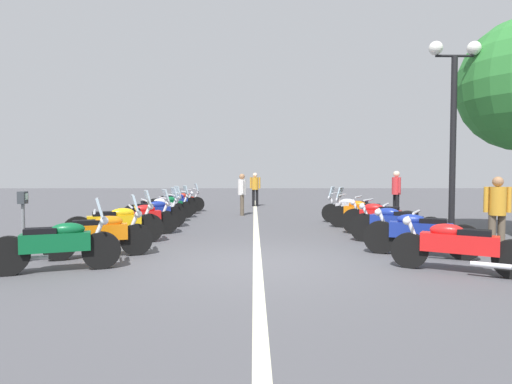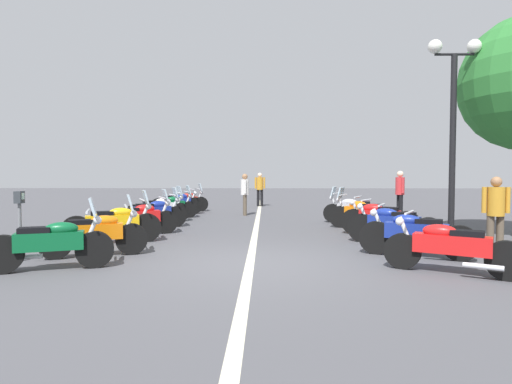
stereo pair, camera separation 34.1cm
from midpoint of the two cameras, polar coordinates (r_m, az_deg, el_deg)
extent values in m
plane|color=#4C4C51|center=(7.49, 0.47, -9.87)|extent=(80.00, 80.00, 0.00)
cube|color=beige|center=(12.85, 0.83, -4.67)|extent=(24.64, 0.16, 0.01)
cylinder|color=black|center=(7.57, -20.16, -7.46)|extent=(0.35, 0.64, 0.63)
cylinder|color=black|center=(7.73, -30.53, -7.45)|extent=(0.35, 0.64, 0.63)
cube|color=#0C592D|center=(7.59, -25.43, -6.15)|extent=(0.62, 1.08, 0.30)
ellipsoid|color=#0C592D|center=(7.55, -24.10, -4.64)|extent=(0.42, 0.58, 0.22)
cube|color=black|center=(7.60, -27.11, -4.80)|extent=(0.41, 0.54, 0.12)
cylinder|color=silver|center=(7.53, -20.66, -5.22)|extent=(0.16, 0.30, 0.58)
cylinder|color=silver|center=(7.49, -21.00, -2.49)|extent=(0.60, 0.25, 0.04)
sphere|color=silver|center=(7.50, -19.84, -3.69)|extent=(0.14, 0.14, 0.14)
cylinder|color=silver|center=(7.87, -28.26, -7.92)|extent=(0.26, 0.54, 0.08)
cube|color=silver|center=(7.48, -20.40, -1.95)|extent=(0.38, 0.24, 0.32)
cylinder|color=black|center=(8.58, -15.72, -6.26)|extent=(0.35, 0.63, 0.62)
cylinder|color=black|center=(8.60, -24.96, -6.39)|extent=(0.35, 0.63, 0.62)
cube|color=orange|center=(8.54, -20.36, -5.15)|extent=(0.64, 1.08, 0.30)
ellipsoid|color=orange|center=(8.51, -19.16, -3.80)|extent=(0.43, 0.58, 0.22)
cube|color=black|center=(8.52, -21.86, -3.97)|extent=(0.42, 0.54, 0.12)
cylinder|color=silver|center=(8.54, -16.14, -4.28)|extent=(0.17, 0.30, 0.58)
cylinder|color=silver|center=(8.50, -16.44, -1.88)|extent=(0.59, 0.26, 0.04)
sphere|color=silver|center=(8.53, -15.42, -2.93)|extent=(0.14, 0.14, 0.14)
cylinder|color=silver|center=(8.77, -23.04, -6.80)|extent=(0.27, 0.54, 0.08)
cube|color=silver|center=(8.50, -15.91, -1.40)|extent=(0.38, 0.24, 0.32)
cylinder|color=black|center=(10.09, -13.94, -4.79)|extent=(0.41, 0.67, 0.68)
cylinder|color=black|center=(9.96, -22.66, -5.00)|extent=(0.41, 0.67, 0.68)
cube|color=#EAB214|center=(9.97, -18.28, -3.88)|extent=(0.74, 1.17, 0.30)
ellipsoid|color=#EAB214|center=(9.97, -17.27, -2.72)|extent=(0.45, 0.58, 0.22)
cube|color=black|center=(9.94, -19.56, -2.88)|extent=(0.44, 0.54, 0.12)
cylinder|color=silver|center=(10.05, -14.29, -3.10)|extent=(0.19, 0.29, 0.58)
cylinder|color=silver|center=(10.02, -14.54, -1.06)|extent=(0.58, 0.30, 0.04)
sphere|color=silver|center=(10.05, -13.69, -1.95)|extent=(0.14, 0.14, 0.14)
cylinder|color=silver|center=(10.16, -20.94, -5.41)|extent=(0.30, 0.53, 0.08)
cube|color=silver|center=(10.02, -14.09, -0.65)|extent=(0.38, 0.26, 0.32)
cylinder|color=black|center=(11.40, -11.49, -4.08)|extent=(0.41, 0.62, 0.62)
cylinder|color=black|center=(11.12, -18.94, -4.32)|extent=(0.41, 0.62, 0.62)
cube|color=red|center=(11.22, -15.18, -3.29)|extent=(0.77, 1.13, 0.30)
ellipsoid|color=red|center=(11.24, -14.29, -2.25)|extent=(0.47, 0.58, 0.22)
cube|color=black|center=(11.17, -16.30, -2.41)|extent=(0.45, 0.55, 0.12)
cylinder|color=silver|center=(11.36, -11.79, -2.58)|extent=(0.20, 0.29, 0.58)
cylinder|color=silver|center=(11.32, -12.00, -0.77)|extent=(0.57, 0.32, 0.04)
sphere|color=silver|center=(11.37, -11.26, -1.56)|extent=(0.14, 0.14, 0.14)
cylinder|color=silver|center=(11.35, -17.55, -4.64)|extent=(0.32, 0.53, 0.08)
cube|color=silver|center=(11.34, -11.62, -0.41)|extent=(0.38, 0.27, 0.32)
cylinder|color=black|center=(12.77, -10.26, -3.34)|extent=(0.42, 0.62, 0.63)
cylinder|color=black|center=(12.44, -16.57, -3.56)|extent=(0.42, 0.62, 0.63)
cube|color=navy|center=(12.57, -13.38, -2.64)|extent=(0.76, 1.09, 0.30)
ellipsoid|color=navy|center=(12.60, -12.59, -1.70)|extent=(0.47, 0.58, 0.22)
cube|color=black|center=(12.51, -14.37, -1.84)|extent=(0.46, 0.55, 0.12)
cylinder|color=silver|center=(12.73, -10.53, -2.01)|extent=(0.20, 0.29, 0.58)
cylinder|color=silver|center=(12.69, -10.72, -0.39)|extent=(0.57, 0.33, 0.04)
sphere|color=silver|center=(12.75, -10.06, -1.10)|extent=(0.14, 0.14, 0.14)
cylinder|color=silver|center=(12.68, -15.44, -3.86)|extent=(0.33, 0.52, 0.08)
cube|color=silver|center=(12.71, -10.37, -0.07)|extent=(0.37, 0.28, 0.32)
cylinder|color=black|center=(14.21, -9.77, -2.75)|extent=(0.45, 0.61, 0.63)
cylinder|color=black|center=(13.75, -15.79, -2.98)|extent=(0.45, 0.61, 0.63)
cube|color=white|center=(13.94, -12.74, -2.13)|extent=(0.85, 1.14, 0.30)
ellipsoid|color=white|center=(13.98, -12.04, -1.29)|extent=(0.49, 0.58, 0.22)
cube|color=black|center=(13.87, -13.61, -1.42)|extent=(0.47, 0.55, 0.12)
cylinder|color=silver|center=(14.16, -10.01, -1.55)|extent=(0.21, 0.28, 0.58)
cylinder|color=silver|center=(14.13, -10.17, -0.10)|extent=(0.55, 0.36, 0.04)
sphere|color=silver|center=(14.19, -9.60, -0.73)|extent=(0.14, 0.14, 0.14)
cylinder|color=silver|center=(14.01, -14.75, -3.26)|extent=(0.36, 0.51, 0.08)
cube|color=silver|center=(14.16, -9.87, 0.19)|extent=(0.37, 0.29, 0.32)
cylinder|color=black|center=(15.40, -8.61, -2.39)|extent=(0.39, 0.61, 0.61)
cylinder|color=black|center=(15.07, -14.06, -2.54)|extent=(0.39, 0.61, 0.61)
cube|color=#0C592D|center=(15.20, -11.31, -1.79)|extent=(0.74, 1.14, 0.30)
ellipsoid|color=#0C592D|center=(15.23, -10.66, -1.03)|extent=(0.46, 0.58, 0.22)
cube|color=black|center=(15.15, -12.13, -1.13)|extent=(0.44, 0.55, 0.12)
cylinder|color=silver|center=(15.36, -8.83, -1.28)|extent=(0.19, 0.29, 0.58)
cylinder|color=silver|center=(15.33, -8.99, 0.06)|extent=(0.58, 0.30, 0.04)
sphere|color=silver|center=(15.38, -8.44, -0.53)|extent=(0.14, 0.14, 0.14)
cylinder|color=silver|center=(15.31, -13.08, -2.80)|extent=(0.31, 0.53, 0.08)
cube|color=silver|center=(15.35, -8.70, 0.32)|extent=(0.38, 0.26, 0.32)
cylinder|color=black|center=(16.81, -7.98, -1.87)|extent=(0.46, 0.65, 0.67)
cylinder|color=black|center=(16.35, -12.76, -2.03)|extent=(0.46, 0.65, 0.67)
cube|color=navy|center=(16.55, -10.34, -1.33)|extent=(0.80, 1.10, 0.30)
ellipsoid|color=navy|center=(16.60, -9.75, -0.62)|extent=(0.49, 0.58, 0.22)
cube|color=black|center=(16.48, -11.07, -0.73)|extent=(0.47, 0.55, 0.12)
cylinder|color=silver|center=(16.77, -8.17, -0.86)|extent=(0.21, 0.29, 0.58)
cylinder|color=silver|center=(16.74, -8.31, 0.37)|extent=(0.56, 0.34, 0.04)
sphere|color=silver|center=(16.80, -7.83, -0.17)|extent=(0.14, 0.14, 0.14)
cylinder|color=silver|center=(16.61, -11.96, -2.30)|extent=(0.34, 0.52, 0.08)
cylinder|color=black|center=(17.94, -7.09, -1.66)|extent=(0.34, 0.64, 0.63)
cylinder|color=black|center=(17.73, -11.41, -1.74)|extent=(0.34, 0.64, 0.63)
cube|color=maroon|center=(17.81, -9.24, -1.12)|extent=(0.61, 1.07, 0.30)
ellipsoid|color=maroon|center=(17.83, -8.67, -0.47)|extent=(0.42, 0.58, 0.22)
cube|color=black|center=(17.77, -9.95, -0.55)|extent=(0.41, 0.54, 0.12)
cylinder|color=silver|center=(17.91, -7.28, -0.71)|extent=(0.16, 0.30, 0.58)
cylinder|color=silver|center=(17.88, -7.42, 0.44)|extent=(0.60, 0.24, 0.04)
sphere|color=silver|center=(17.92, -6.94, -0.06)|extent=(0.14, 0.14, 0.14)
cylinder|color=silver|center=(17.95, -10.61, -1.98)|extent=(0.26, 0.55, 0.08)
cube|color=silver|center=(17.90, -7.17, 0.67)|extent=(0.38, 0.23, 0.32)
cylinder|color=black|center=(7.53, 20.80, -7.63)|extent=(0.42, 0.59, 0.60)
cylinder|color=black|center=(7.41, 32.46, -8.01)|extent=(0.42, 0.59, 0.60)
cube|color=red|center=(7.40, 26.61, -6.49)|extent=(0.82, 1.13, 0.30)
ellipsoid|color=red|center=(7.39, 25.24, -4.91)|extent=(0.49, 0.58, 0.22)
cube|color=black|center=(7.36, 28.35, -5.15)|extent=(0.47, 0.55, 0.12)
cylinder|color=silver|center=(7.47, 21.29, -5.38)|extent=(0.21, 0.29, 0.58)
cylinder|color=silver|center=(7.42, 21.64, -2.64)|extent=(0.56, 0.34, 0.04)
sphere|color=silver|center=(7.47, 20.48, -3.83)|extent=(0.14, 0.14, 0.14)
cylinder|color=silver|center=(7.25, 30.06, -8.91)|extent=(0.34, 0.52, 0.08)
cylinder|color=black|center=(8.70, 17.32, -6.03)|extent=(0.41, 0.66, 0.66)
cylinder|color=black|center=(8.59, 27.35, -6.30)|extent=(0.41, 0.66, 0.66)
cube|color=navy|center=(8.59, 22.32, -5.00)|extent=(0.74, 1.16, 0.30)
ellipsoid|color=navy|center=(8.58, 21.14, -3.65)|extent=(0.46, 0.58, 0.22)
cube|color=black|center=(8.55, 23.81, -3.84)|extent=(0.44, 0.55, 0.12)
cylinder|color=silver|center=(8.65, 17.73, -4.08)|extent=(0.19, 0.29, 0.58)
cylinder|color=silver|center=(8.61, 18.03, -1.71)|extent=(0.58, 0.30, 0.04)
sphere|color=silver|center=(8.65, 17.03, -2.74)|extent=(0.14, 0.14, 0.14)
cylinder|color=silver|center=(8.43, 25.29, -7.11)|extent=(0.31, 0.53, 0.08)
cylinder|color=black|center=(10.14, 15.35, -4.78)|extent=(0.49, 0.64, 0.67)
cylinder|color=black|center=(9.75, 23.64, -5.19)|extent=(0.49, 0.64, 0.67)
cube|color=navy|center=(9.90, 19.43, -3.96)|extent=(0.86, 1.09, 0.30)
ellipsoid|color=navy|center=(9.93, 18.44, -2.77)|extent=(0.50, 0.58, 0.22)
cube|color=black|center=(9.82, 20.68, -2.97)|extent=(0.48, 0.54, 0.12)
cylinder|color=silver|center=(10.09, 15.69, -3.11)|extent=(0.22, 0.28, 0.58)
cylinder|color=silver|center=(10.05, 15.93, -1.07)|extent=(0.54, 0.38, 0.04)
sphere|color=silver|center=(10.11, 15.12, -1.95)|extent=(0.14, 0.14, 0.14)
cylinder|color=silver|center=(9.65, 21.68, -5.84)|extent=(0.37, 0.50, 0.08)
cylinder|color=black|center=(11.40, 14.21, -3.96)|extent=(0.45, 0.66, 0.68)
cylinder|color=black|center=(11.12, 20.95, -4.21)|extent=(0.45, 0.66, 0.68)
cube|color=red|center=(11.22, 17.55, -3.18)|extent=(0.74, 1.04, 0.30)
ellipsoid|color=red|center=(11.25, 16.67, -2.13)|extent=(0.48, 0.58, 0.22)
cube|color=black|center=(11.16, 18.67, -2.30)|extent=(0.46, 0.55, 0.12)
cylinder|color=silver|center=(11.36, 14.52, -2.47)|extent=(0.20, 0.29, 0.58)
cylinder|color=silver|center=(11.32, 14.74, -0.66)|extent=(0.56, 0.33, 0.04)
sphere|color=silver|center=(11.37, 14.00, -1.45)|extent=(0.14, 0.14, 0.14)
cylinder|color=silver|center=(11.00, 19.40, -4.79)|extent=(0.33, 0.52, 0.08)
cylinder|color=black|center=(12.69, 12.27, -3.36)|extent=(0.44, 0.64, 0.65)
cylinder|color=black|center=(12.32, 18.69, -3.60)|extent=(0.44, 0.64, 0.65)
cube|color=orange|center=(12.47, 15.44, -2.66)|extent=(0.78, 1.10, 0.30)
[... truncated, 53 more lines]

